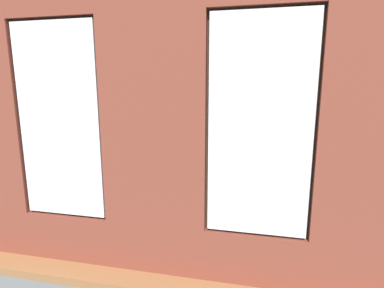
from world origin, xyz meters
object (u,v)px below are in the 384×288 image
object	(u,v)px
potted_plant_beside_window_right	(78,174)
couch_left	(323,188)
remote_black	(190,174)
media_console	(72,176)
cup_ceramic	(210,171)
tv_flatscreen	(69,146)
coffee_table	(190,177)
papasan_chair	(213,154)
table_plant_small	(194,169)
potted_plant_mid_room_small	(235,174)
potted_plant_foreground_right	(128,138)
potted_plant_by_left_couch	(292,163)
candle_jar	(168,172)
couch_by_window	(163,218)
remote_gray	(183,172)
potted_plant_corner_far_left	(372,228)

from	to	relation	value
potted_plant_beside_window_right	couch_left	bearing A→B (deg)	-152.02
remote_black	media_console	xyz separation A→B (m)	(2.48, 0.16, -0.16)
cup_ceramic	tv_flatscreen	xyz separation A→B (m)	(2.85, 0.31, 0.43)
coffee_table	papasan_chair	xyz separation A→B (m)	(-0.17, -1.86, 0.06)
table_plant_small	tv_flatscreen	size ratio (longest dim) A/B	0.25
table_plant_small	potted_plant_mid_room_small	bearing A→B (deg)	-136.61
media_console	potted_plant_foreground_right	xyz separation A→B (m)	(-0.30, -2.13, 0.44)
couch_left	remote_black	bearing A→B (deg)	-90.56
potted_plant_by_left_couch	coffee_table	bearing A→B (deg)	34.26
candle_jar	coffee_table	bearing A→B (deg)	-161.88
table_plant_small	potted_plant_beside_window_right	distance (m)	2.19
candle_jar	potted_plant_beside_window_right	size ratio (longest dim) A/B	0.09
couch_by_window	potted_plant_by_left_couch	distance (m)	3.73
candle_jar	cup_ceramic	bearing A→B (deg)	-159.70
candle_jar	couch_by_window	bearing A→B (deg)	104.36
remote_gray	potted_plant_mid_room_small	xyz separation A→B (m)	(-1.00, -0.45, -0.11)
remote_gray	potted_plant_foreground_right	bearing A→B (deg)	6.34
potted_plant_mid_room_small	remote_gray	bearing A→B (deg)	24.26
couch_by_window	remote_gray	xyz separation A→B (m)	(0.19, -1.88, 0.11)
potted_plant_mid_room_small	remote_black	bearing A→B (deg)	33.95
tv_flatscreen	potted_plant_beside_window_right	world-z (taller)	potted_plant_beside_window_right
remote_black	tv_flatscreen	xyz separation A→B (m)	(2.48, 0.16, 0.48)
couch_left	papasan_chair	distance (m)	2.90
media_console	potted_plant_corner_far_left	bearing A→B (deg)	161.26
potted_plant_corner_far_left	candle_jar	bearing A→B (deg)	-30.44
couch_by_window	coffee_table	xyz separation A→B (m)	(0.02, -1.77, 0.05)
media_console	potted_plant_by_left_couch	world-z (taller)	potted_plant_by_left_couch
cup_ceramic	potted_plant_corner_far_left	size ratio (longest dim) A/B	0.09
papasan_chair	potted_plant_by_left_couch	distance (m)	1.91
couch_by_window	potted_plant_corner_far_left	size ratio (longest dim) A/B	1.57
couch_left	tv_flatscreen	bearing A→B (deg)	-88.97
remote_black	potted_plant_beside_window_right	xyz separation A→B (m)	(1.17, 1.88, 0.48)
couch_left	remote_black	xyz separation A→B (m)	(2.42, 0.02, 0.11)
couch_by_window	remote_black	world-z (taller)	couch_by_window
potted_plant_foreground_right	potted_plant_mid_room_small	world-z (taller)	potted_plant_foreground_right
couch_left	cup_ceramic	bearing A→B (deg)	-94.73
coffee_table	remote_gray	bearing A→B (deg)	-33.20
coffee_table	media_console	bearing A→B (deg)	3.76
remote_gray	tv_flatscreen	size ratio (longest dim) A/B	0.16
remote_black	potted_plant_corner_far_left	size ratio (longest dim) A/B	0.14
couch_by_window	potted_plant_corner_far_left	xyz separation A→B (m)	(-2.55, 0.10, 0.19)
couch_left	potted_plant_foreground_right	size ratio (longest dim) A/B	1.19
couch_by_window	media_console	bearing A→B (deg)	-32.81
couch_left	table_plant_small	world-z (taller)	couch_left
table_plant_small	papasan_chair	world-z (taller)	table_plant_small
couch_left	potted_plant_beside_window_right	bearing A→B (deg)	-63.13
cup_ceramic	potted_plant_by_left_couch	distance (m)	2.06
coffee_table	potted_plant_by_left_couch	size ratio (longest dim) A/B	2.03
potted_plant_foreground_right	remote_black	bearing A→B (deg)	137.88
couch_left	couch_by_window	bearing A→B (deg)	-54.25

